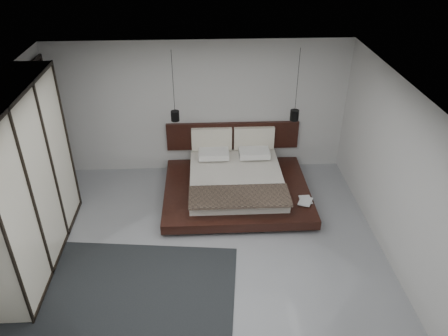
{
  "coord_description": "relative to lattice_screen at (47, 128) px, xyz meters",
  "views": [
    {
      "loc": [
        0.07,
        -5.29,
        4.96
      ],
      "look_at": [
        0.39,
        1.2,
        1.04
      ],
      "focal_mm": 35.0,
      "sensor_mm": 36.0,
      "label": 1
    }
  ],
  "objects": [
    {
      "name": "floor",
      "position": [
        2.95,
        -2.45,
        -1.3
      ],
      "size": [
        6.0,
        6.0,
        0.0
      ],
      "primitive_type": "plane",
      "color": "gray",
      "rests_on": "ground"
    },
    {
      "name": "ceiling",
      "position": [
        2.95,
        -2.45,
        1.5
      ],
      "size": [
        6.0,
        6.0,
        0.0
      ],
      "primitive_type": "plane",
      "rotation": [
        3.14,
        0.0,
        0.0
      ],
      "color": "white",
      "rests_on": "wall_back"
    },
    {
      "name": "wall_back",
      "position": [
        2.95,
        0.55,
        0.1
      ],
      "size": [
        6.0,
        0.0,
        6.0
      ],
      "primitive_type": "plane",
      "rotation": [
        1.57,
        0.0,
        0.0
      ],
      "color": "#B8B8B5",
      "rests_on": "floor"
    },
    {
      "name": "wall_right",
      "position": [
        5.95,
        -2.45,
        0.1
      ],
      "size": [
        0.0,
        6.0,
        6.0
      ],
      "primitive_type": "plane",
      "rotation": [
        1.57,
        0.0,
        -1.57
      ],
      "color": "#B8B8B5",
      "rests_on": "floor"
    },
    {
      "name": "lattice_screen",
      "position": [
        0.0,
        0.0,
        0.0
      ],
      "size": [
        0.05,
        0.9,
        2.6
      ],
      "primitive_type": "cube",
      "color": "black",
      "rests_on": "floor"
    },
    {
      "name": "bed",
      "position": [
        3.61,
        -0.54,
        -1.01
      ],
      "size": [
        2.79,
        2.39,
        1.08
      ],
      "color": "black",
      "rests_on": "floor"
    },
    {
      "name": "book_lower",
      "position": [
        4.75,
        -1.2,
        -1.03
      ],
      "size": [
        0.22,
        0.29,
        0.03
      ],
      "primitive_type": "imported",
      "rotation": [
        0.0,
        0.0,
        0.04
      ],
      "color": "#99724C",
      "rests_on": "bed"
    },
    {
      "name": "book_upper",
      "position": [
        4.73,
        -1.23,
        -1.0
      ],
      "size": [
        0.33,
        0.37,
        0.02
      ],
      "primitive_type": "imported",
      "rotation": [
        0.0,
        0.0,
        -0.45
      ],
      "color": "#99724C",
      "rests_on": "book_lower"
    },
    {
      "name": "pendant_left",
      "position": [
        2.47,
        -0.1,
        0.24
      ],
      "size": [
        0.16,
        0.16,
        1.36
      ],
      "color": "black",
      "rests_on": "ceiling"
    },
    {
      "name": "pendant_right",
      "position": [
        4.75,
        -0.1,
        0.2
      ],
      "size": [
        0.17,
        0.17,
        1.41
      ],
      "color": "black",
      "rests_on": "ceiling"
    },
    {
      "name": "wardrobe",
      "position": [
        0.25,
        -2.13,
        0.11
      ],
      "size": [
        0.68,
        2.87,
        2.82
      ],
      "color": "silver",
      "rests_on": "floor"
    },
    {
      "name": "rug",
      "position": [
        1.75,
        -3.16,
        -1.29
      ],
      "size": [
        3.52,
        2.69,
        0.01
      ],
      "primitive_type": "cube",
      "rotation": [
        0.0,
        0.0,
        -0.11
      ],
      "color": "black",
      "rests_on": "floor"
    }
  ]
}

